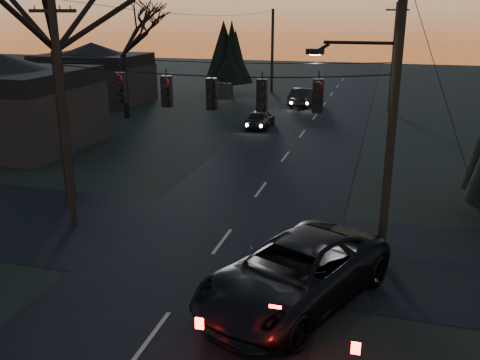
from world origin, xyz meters
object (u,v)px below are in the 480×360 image
(utility_pole_left, at_px, (74,225))
(utility_pole_right, at_px, (380,260))
(suv_near, at_px, (295,273))
(utility_pole_far_r, at_px, (389,112))
(sedan_oncoming_a, at_px, (260,119))
(sedan_oncoming_b, at_px, (304,97))
(utility_pole_far_l, at_px, (272,92))

(utility_pole_left, bearing_deg, utility_pole_right, 0.00)
(utility_pole_right, relative_size, suv_near, 1.52)
(utility_pole_far_r, height_order, sedan_oncoming_a, utility_pole_far_r)
(suv_near, xyz_separation_m, sedan_oncoming_b, (-4.86, 32.32, -0.15))
(utility_pole_right, relative_size, sedan_oncoming_b, 2.16)
(utility_pole_far_l, xyz_separation_m, sedan_oncoming_a, (2.80, -16.74, 0.63))
(utility_pole_far_r, relative_size, sedan_oncoming_b, 1.83)
(sedan_oncoming_a, xyz_separation_m, sedan_oncoming_b, (1.54, 9.66, 0.13))
(utility_pole_right, relative_size, utility_pole_far_r, 1.18)
(sedan_oncoming_b, bearing_deg, utility_pole_far_l, -52.82)
(utility_pole_far_r, distance_m, sedan_oncoming_a, 12.35)
(utility_pole_left, xyz_separation_m, utility_pole_far_r, (11.50, 28.00, 0.00))
(sedan_oncoming_b, bearing_deg, sedan_oncoming_a, 86.60)
(utility_pole_right, height_order, utility_pole_far_r, utility_pole_right)
(utility_pole_far_l, height_order, suv_near, utility_pole_far_l)
(utility_pole_right, height_order, sedan_oncoming_a, utility_pole_right)
(utility_pole_left, bearing_deg, sedan_oncoming_b, 81.46)
(utility_pole_left, height_order, sedan_oncoming_b, utility_pole_left)
(suv_near, relative_size, sedan_oncoming_a, 1.77)
(suv_near, distance_m, sedan_oncoming_b, 32.68)
(utility_pole_far_l, xyz_separation_m, sedan_oncoming_b, (4.34, -7.08, 0.76))
(utility_pole_far_r, distance_m, sedan_oncoming_b, 7.26)
(utility_pole_far_r, xyz_separation_m, utility_pole_far_l, (-11.50, 8.00, 0.00))
(utility_pole_right, bearing_deg, utility_pole_far_l, 107.72)
(utility_pole_right, distance_m, utility_pole_left, 11.50)
(utility_pole_right, bearing_deg, utility_pole_far_r, 90.00)
(utility_pole_right, bearing_deg, sedan_oncoming_a, 114.31)
(utility_pole_left, relative_size, utility_pole_far_r, 1.00)
(sedan_oncoming_a, bearing_deg, suv_near, 107.17)
(suv_near, bearing_deg, utility_pole_right, 80.52)
(sedan_oncoming_a, bearing_deg, utility_pole_far_r, -133.46)
(utility_pole_left, distance_m, suv_near, 9.85)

